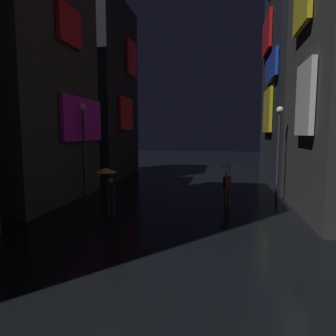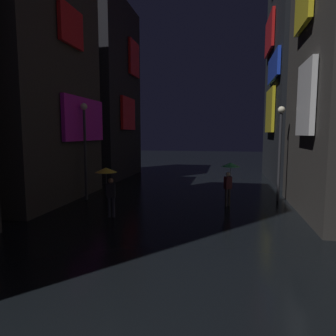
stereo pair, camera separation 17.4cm
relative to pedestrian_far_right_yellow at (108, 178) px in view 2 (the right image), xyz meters
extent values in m
cube|color=#33302D|center=(-4.98, 2.51, 4.42)|extent=(4.00, 7.44, 12.18)
cube|color=#F226D8|center=(-2.83, 3.74, 2.61)|extent=(0.20, 4.38, 2.31)
cube|color=red|center=(-2.83, 2.63, 7.11)|extent=(0.20, 2.17, 1.86)
cube|color=black|center=(-4.98, 11.44, 5.20)|extent=(4.00, 7.31, 13.73)
cube|color=red|center=(-2.83, 11.20, 3.41)|extent=(0.20, 2.95, 2.50)
cube|color=red|center=(-2.83, 12.89, 7.99)|extent=(0.20, 2.34, 2.79)
cube|color=white|center=(7.87, 1.32, 3.21)|extent=(0.20, 2.19, 2.89)
cube|color=black|center=(10.02, 12.14, 7.60)|extent=(4.00, 8.71, 18.53)
cube|color=yellow|center=(7.87, 11.56, 3.50)|extent=(0.20, 3.31, 3.11)
cube|color=#264CF9|center=(7.87, 10.51, 6.35)|extent=(0.20, 4.38, 1.73)
cube|color=red|center=(7.87, 13.41, 9.39)|extent=(0.20, 3.89, 2.67)
cylinder|color=#2D2D38|center=(0.20, 0.08, -1.24)|extent=(0.12, 0.12, 0.85)
cylinder|color=#2D2D38|center=(0.02, 0.04, -1.24)|extent=(0.12, 0.12, 0.85)
cube|color=black|center=(0.11, 0.06, -0.52)|extent=(0.38, 0.28, 0.60)
sphere|color=#9E7051|center=(0.11, 0.06, -0.11)|extent=(0.22, 0.22, 0.22)
cylinder|color=black|center=(-0.05, -0.03, -0.47)|extent=(0.09, 0.09, 0.50)
cylinder|color=slate|center=(-0.05, -0.03, -0.13)|extent=(0.02, 0.02, 0.77)
cone|color=yellow|center=(-0.05, -0.03, 0.35)|extent=(0.90, 0.90, 0.20)
cylinder|color=#38332D|center=(4.85, 2.96, -1.24)|extent=(0.12, 0.12, 0.85)
cylinder|color=#38332D|center=(4.99, 3.07, -1.24)|extent=(0.12, 0.12, 0.85)
cube|color=#4C1E23|center=(4.92, 3.02, -0.52)|extent=(0.40, 0.38, 0.60)
sphere|color=beige|center=(4.92, 3.02, -0.11)|extent=(0.22, 0.22, 0.22)
cylinder|color=#4C1E23|center=(5.03, 3.17, -0.47)|extent=(0.09, 0.09, 0.50)
cylinder|color=slate|center=(5.03, 3.17, -0.13)|extent=(0.02, 0.02, 0.77)
cone|color=green|center=(5.03, 3.17, 0.35)|extent=(0.90, 0.90, 0.20)
cylinder|color=#2D2D33|center=(-2.48, 3.02, 0.70)|extent=(0.14, 0.14, 4.73)
sphere|color=#F9EFCC|center=(-2.48, 3.02, 3.25)|extent=(0.36, 0.36, 0.36)
cylinder|color=#2D2D33|center=(7.52, 4.63, 0.60)|extent=(0.14, 0.14, 4.53)
sphere|color=#F9EFCC|center=(7.52, 4.63, 3.04)|extent=(0.36, 0.36, 0.36)
camera|label=1|loc=(4.66, -11.62, 1.83)|focal=32.00mm
camera|label=2|loc=(4.83, -11.58, 1.83)|focal=32.00mm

